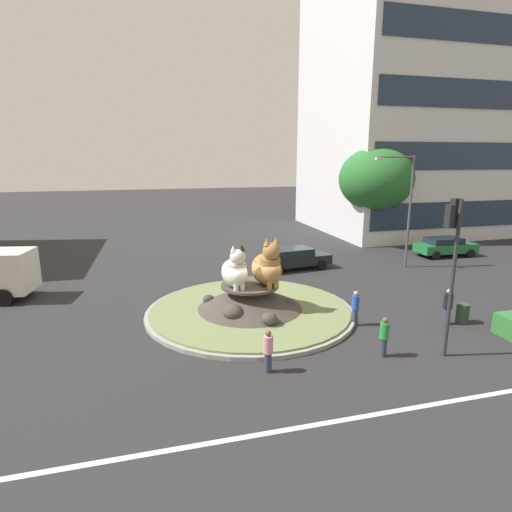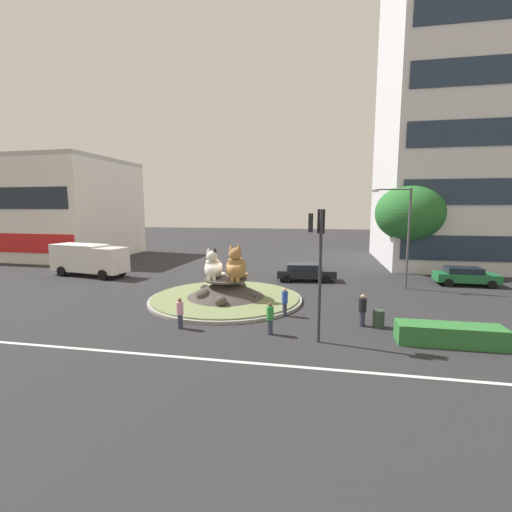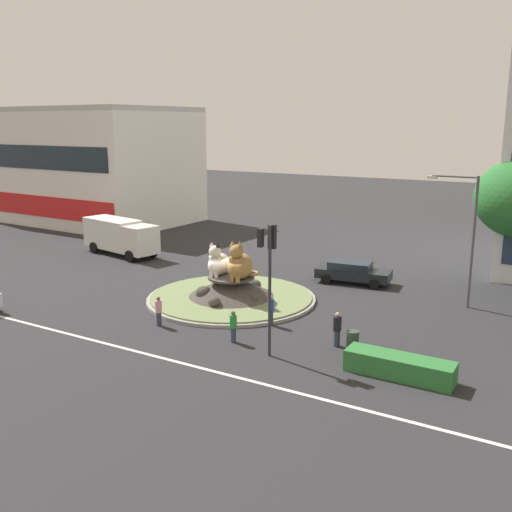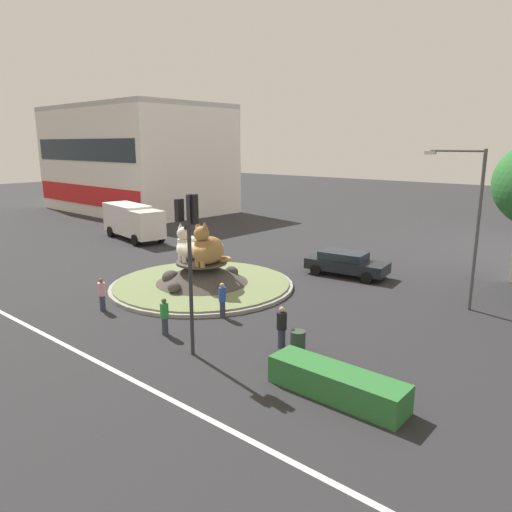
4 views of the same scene
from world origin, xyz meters
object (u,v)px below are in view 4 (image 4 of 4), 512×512
(shophouse_block, at_px, (136,159))
(traffic_light_mast, at_px, (189,240))
(cat_statue_tabby, at_px, (208,249))
(streetlight_arm, at_px, (471,217))
(cat_statue_white, at_px, (189,246))
(delivery_box_truck, at_px, (133,220))
(hatchback_near_shophouse, at_px, (346,263))
(pedestrian_black_shirt, at_px, (282,327))
(pedestrian_green_shirt, at_px, (165,316))
(pedestrian_blue_shirt, at_px, (222,299))
(litter_bin, at_px, (298,343))
(pedestrian_pink_shirt, at_px, (102,294))

(shophouse_block, bearing_deg, traffic_light_mast, -31.70)
(cat_statue_tabby, xyz_separation_m, streetlight_arm, (11.20, 5.89, 2.08))
(cat_statue_white, distance_m, streetlight_arm, 14.17)
(streetlight_arm, relative_size, delivery_box_truck, 1.00)
(traffic_light_mast, bearing_deg, hatchback_near_shophouse, 1.85)
(traffic_light_mast, relative_size, pedestrian_black_shirt, 3.58)
(streetlight_arm, relative_size, pedestrian_green_shirt, 4.76)
(pedestrian_blue_shirt, height_order, litter_bin, pedestrian_blue_shirt)
(pedestrian_green_shirt, distance_m, litter_bin, 5.61)
(pedestrian_blue_shirt, bearing_deg, traffic_light_mast, -131.17)
(shophouse_block, distance_m, pedestrian_pink_shirt, 36.32)
(pedestrian_black_shirt, height_order, delivery_box_truck, delivery_box_truck)
(traffic_light_mast, xyz_separation_m, pedestrian_green_shirt, (-2.19, 0.48, -3.48))
(pedestrian_pink_shirt, height_order, pedestrian_green_shirt, same)
(pedestrian_black_shirt, xyz_separation_m, hatchback_near_shophouse, (-3.39, 10.72, -0.10))
(pedestrian_green_shirt, relative_size, delivery_box_truck, 0.21)
(hatchback_near_shophouse, bearing_deg, streetlight_arm, -19.02)
(shophouse_block, bearing_deg, litter_bin, -26.72)
(cat_statue_white, height_order, cat_statue_tabby, cat_statue_tabby)
(delivery_box_truck, bearing_deg, hatchback_near_shophouse, 15.04)
(traffic_light_mast, distance_m, litter_bin, 5.49)
(delivery_box_truck, bearing_deg, pedestrian_green_shirt, -21.68)
(traffic_light_mast, xyz_separation_m, litter_bin, (3.04, 2.46, -3.85))
(pedestrian_black_shirt, bearing_deg, pedestrian_blue_shirt, -112.67)
(shophouse_block, height_order, pedestrian_black_shirt, shophouse_block)
(pedestrian_green_shirt, distance_m, hatchback_near_shophouse, 12.80)
(traffic_light_mast, bearing_deg, cat_statue_white, 45.49)
(pedestrian_pink_shirt, bearing_deg, pedestrian_green_shirt, 46.39)
(pedestrian_black_shirt, bearing_deg, cat_statue_tabby, -123.69)
(cat_statue_white, distance_m, pedestrian_blue_shirt, 5.64)
(cat_statue_white, bearing_deg, delivery_box_truck, -120.39)
(pedestrian_black_shirt, relative_size, pedestrian_green_shirt, 1.06)
(pedestrian_black_shirt, distance_m, pedestrian_pink_shirt, 9.20)
(traffic_light_mast, bearing_deg, streetlight_arm, -30.34)
(cat_statue_tabby, bearing_deg, streetlight_arm, 110.81)
(pedestrian_black_shirt, height_order, litter_bin, pedestrian_black_shirt)
(litter_bin, bearing_deg, pedestrian_green_shirt, -159.23)
(traffic_light_mast, height_order, streetlight_arm, streetlight_arm)
(pedestrian_green_shirt, bearing_deg, litter_bin, 48.89)
(traffic_light_mast, xyz_separation_m, pedestrian_blue_shirt, (-1.81, 3.45, -3.45))
(traffic_light_mast, height_order, pedestrian_blue_shirt, traffic_light_mast)
(cat_statue_white, distance_m, cat_statue_tabby, 1.54)
(shophouse_block, relative_size, pedestrian_pink_shirt, 13.77)
(cat_statue_white, distance_m, pedestrian_green_shirt, 7.19)
(delivery_box_truck, bearing_deg, pedestrian_pink_shirt, -29.70)
(traffic_light_mast, xyz_separation_m, shophouse_block, (-34.70, 23.07, 1.59))
(shophouse_block, xyz_separation_m, pedestrian_blue_shirt, (32.89, -19.62, -5.04))
(cat_statue_tabby, relative_size, litter_bin, 2.70)
(cat_statue_tabby, height_order, streetlight_arm, streetlight_arm)
(hatchback_near_shophouse, bearing_deg, litter_bin, -75.90)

